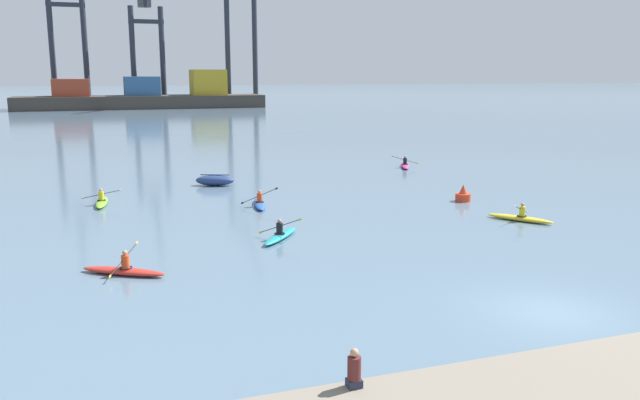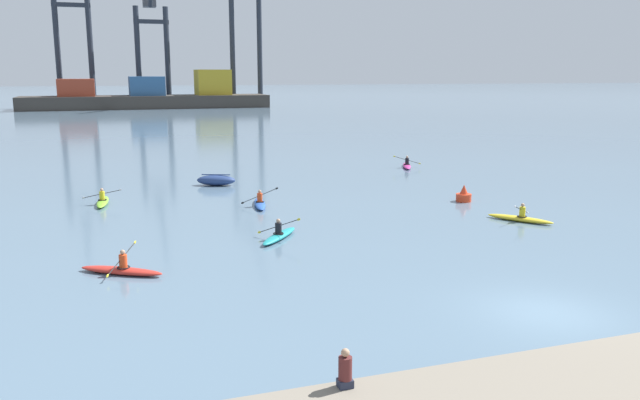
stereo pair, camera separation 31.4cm
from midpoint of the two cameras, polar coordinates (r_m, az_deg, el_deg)
name	(u,v)px [view 1 (the left image)]	position (r m, az deg, el deg)	size (l,w,h in m)	color
ground_plane	(550,312)	(21.74, 19.43, -9.41)	(800.00, 800.00, 0.00)	slate
container_barge	(146,96)	(145.09, -15.32, 8.88)	(51.89, 10.60, 8.25)	#38332D
gantry_crane_west	(67,26)	(153.23, -21.65, 14.20)	(7.97, 15.96, 35.84)	#232833
gantry_crane_west_mid	(147,35)	(151.67, -15.21, 14.00)	(7.62, 16.96, 34.45)	#232833
gantry_crane_east_mid	(241,18)	(154.86, -7.07, 15.75)	(7.70, 21.12, 39.64)	#232833
capsized_dinghy	(215,180)	(43.67, -9.54, 1.73)	(2.82, 2.03, 0.76)	navy
channel_buoy	(463,195)	(38.68, 12.39, 0.42)	(0.90, 0.90, 1.00)	red
kayak_magenta	(405,165)	(51.95, 7.39, 3.09)	(2.07, 3.37, 0.97)	#C13384
kayak_red	(124,270)	(25.28, -17.41, -5.98)	(3.17, 2.37, 1.06)	red
kayak_lime	(102,202)	(38.98, -19.08, -0.13)	(2.26, 3.44, 0.95)	#7ABC2D
kayak_teal	(280,235)	(29.30, -3.85, -3.14)	(2.59, 3.03, 1.07)	teal
kayak_yellow	(520,218)	(34.27, 17.13, -1.51)	(2.44, 3.13, 1.02)	yellow
kayak_blue	(260,203)	(36.57, -5.65, -0.28)	(2.13, 3.45, 1.09)	#2856B2
seated_onlooker	(354,370)	(14.38, 2.42, -14.88)	(0.32, 0.30, 0.90)	#23283D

